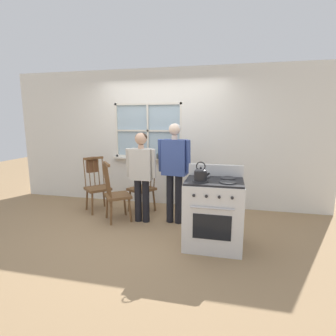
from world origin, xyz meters
TOP-DOWN VIEW (x-y plane):
  - ground_plane at (0.00, 0.00)m, footprint 16.00×16.00m
  - wall_back at (0.02, 1.40)m, footprint 6.40×0.16m
  - chair_by_window at (-1.11, 0.68)m, footprint 0.58×0.58m
  - chair_near_wall at (-0.55, 0.29)m, footprint 0.57×0.58m
  - chair_center_cluster at (-0.25, 0.81)m, footprint 0.56×0.56m
  - person_elderly_left at (-0.11, 0.34)m, footprint 0.51×0.22m
  - person_teen_center at (0.44, 0.41)m, footprint 0.55×0.25m
  - stove at (1.12, -0.28)m, footprint 0.77×0.68m
  - kettle at (0.95, -0.41)m, footprint 0.21×0.17m
  - potted_plant at (-0.04, 1.31)m, footprint 0.14×0.14m
  - handbag at (-1.28, 0.84)m, footprint 0.25×0.25m

SIDE VIEW (x-z plane):
  - ground_plane at x=0.00m, z-range 0.00..0.00m
  - chair_by_window at x=-1.11m, z-range -0.06..0.95m
  - chair_near_wall at x=-0.55m, z-range -0.06..0.95m
  - chair_center_cluster at x=-0.25m, z-range -0.06..0.95m
  - stove at x=1.12m, z-range -0.07..1.01m
  - handbag at x=-1.28m, z-range 0.69..1.00m
  - person_elderly_left at x=-0.11m, z-range 0.15..1.66m
  - person_teen_center at x=0.44m, z-range 0.16..1.82m
  - kettle at x=0.95m, z-range 0.90..1.15m
  - potted_plant at x=-0.04m, z-range 0.89..1.16m
  - wall_back at x=0.02m, z-range -0.01..2.69m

